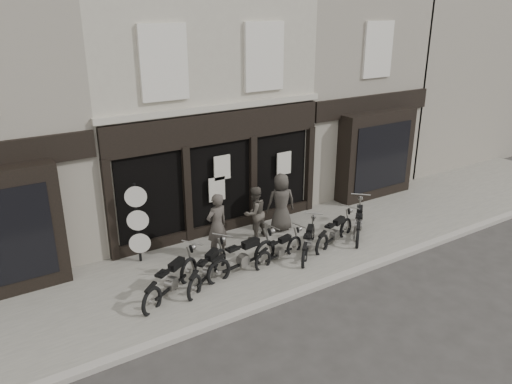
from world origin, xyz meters
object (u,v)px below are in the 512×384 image
man_left (217,226)px  man_right (281,202)px  motorcycle_1 (208,271)px  motorcycle_4 (308,244)px  motorcycle_0 (172,282)px  motorcycle_6 (359,224)px  motorcycle_2 (243,259)px  advert_sign_post (138,226)px  motorcycle_3 (280,251)px  man_centre (255,213)px  motorcycle_5 (335,234)px

man_left → man_right: man_left is taller
motorcycle_1 → motorcycle_4: bearing=-39.0°
motorcycle_0 → motorcycle_6: (6.32, 0.08, -0.00)m
motorcycle_1 → motorcycle_2: 1.06m
motorcycle_2 → advert_sign_post: 3.01m
motorcycle_3 → man_centre: (0.17, 1.57, 0.58)m
motorcycle_3 → advert_sign_post: advert_sign_post is taller
motorcycle_1 → advert_sign_post: size_ratio=0.77×
motorcycle_3 → man_left: bearing=128.6°
motorcycle_0 → motorcycle_4: motorcycle_0 is taller
motorcycle_2 → motorcycle_3: motorcycle_2 is taller
man_centre → motorcycle_4: bearing=104.9°
motorcycle_2 → man_right: bearing=25.1°
motorcycle_5 → motorcycle_6: motorcycle_6 is taller
motorcycle_1 → motorcycle_6: size_ratio=1.04×
advert_sign_post → motorcycle_6: bearing=5.7°
man_right → man_left: bearing=28.3°
motorcycle_0 → motorcycle_6: 6.32m
motorcycle_6 → advert_sign_post: 6.71m
motorcycle_3 → motorcycle_6: motorcycle_6 is taller
motorcycle_1 → motorcycle_6: bearing=-36.3°
motorcycle_6 → motorcycle_0: bearing=136.1°
motorcycle_5 → motorcycle_6: bearing=-15.1°
motorcycle_6 → advert_sign_post: advert_sign_post is taller
motorcycle_5 → motorcycle_3: bearing=158.6°
motorcycle_3 → motorcycle_0: bearing=167.7°
man_centre → motorcycle_6: bearing=142.4°
motorcycle_5 → man_left: man_left is taller
motorcycle_0 → motorcycle_5: motorcycle_0 is taller
motorcycle_1 → motorcycle_3: bearing=-37.2°
motorcycle_1 → man_centre: size_ratio=1.13×
motorcycle_1 → advert_sign_post: advert_sign_post is taller
man_left → man_centre: (1.55, 0.47, -0.12)m
motorcycle_4 → man_left: man_left is taller
motorcycle_4 → motorcycle_5: bearing=-39.6°
motorcycle_5 → motorcycle_2: bearing=158.9°
motorcycle_1 → motorcycle_3: (2.24, -0.03, -0.05)m
man_left → motorcycle_0: bearing=20.3°
motorcycle_6 → man_left: bearing=122.0°
motorcycle_0 → advert_sign_post: size_ratio=0.84×
motorcycle_3 → man_left: 1.90m
motorcycle_1 → motorcycle_4: 3.19m
motorcycle_1 → motorcycle_6: (5.29, 0.02, 0.02)m
motorcycle_2 → man_left: bearing=91.0°
man_centre → motorcycle_3: bearing=74.0°
motorcycle_1 → motorcycle_3: motorcycle_1 is taller
motorcycle_1 → motorcycle_5: bearing=-37.5°
man_left → advert_sign_post: (-1.95, 0.89, 0.11)m
motorcycle_5 → man_left: size_ratio=1.07×
motorcycle_2 → man_left: (-0.19, 1.09, 0.62)m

